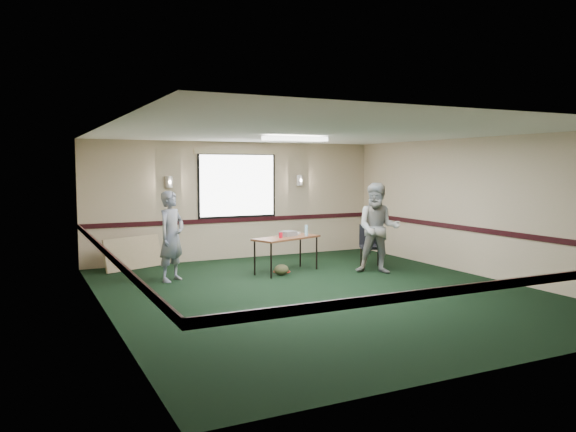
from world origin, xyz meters
name	(u,v)px	position (x,y,z in m)	size (l,w,h in m)	color
ground	(321,292)	(0.00, 0.00, 0.00)	(8.00, 8.00, 0.00)	black
room_shell	(270,194)	(0.00, 2.12, 1.58)	(8.00, 8.02, 8.00)	#C0B28B
folding_table	(287,240)	(0.26, 1.89, 0.67)	(1.55, 1.04, 0.72)	#543018
projector	(288,234)	(0.35, 2.01, 0.77)	(0.31, 0.26, 0.10)	gray
game_console	(296,233)	(0.61, 2.19, 0.74)	(0.18, 0.14, 0.05)	white
red_cup	(281,235)	(0.08, 1.78, 0.78)	(0.07, 0.07, 0.11)	red
water_bottle	(306,230)	(0.71, 1.91, 0.83)	(0.07, 0.07, 0.22)	#95D8F5
duffel_bag	(281,270)	(0.03, 1.67, 0.11)	(0.30, 0.23, 0.21)	#3F3D24
cable_coil	(282,272)	(0.18, 1.95, 0.01)	(0.35, 0.35, 0.02)	red
folded_table	(133,253)	(-2.47, 3.60, 0.34)	(1.32, 0.06, 0.68)	tan
conference_chair	(370,242)	(2.14, 1.68, 0.53)	(0.58, 0.59, 0.90)	black
person_left	(172,236)	(-2.05, 2.04, 0.84)	(0.61, 0.40, 1.68)	#3E4D89
person_right	(378,228)	(1.86, 1.01, 0.91)	(0.88, 0.69, 1.81)	#6B89A7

